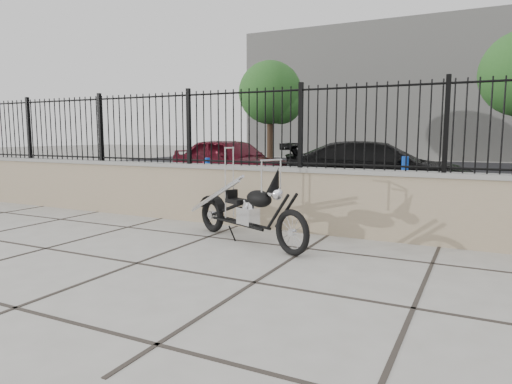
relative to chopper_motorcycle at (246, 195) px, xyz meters
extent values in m
plane|color=#99968E|center=(-0.62, -1.48, -0.65)|extent=(90.00, 90.00, 0.00)
plane|color=black|center=(-0.62, 11.02, -0.65)|extent=(30.00, 30.00, 0.00)
cube|color=gray|center=(-0.62, 1.02, -0.17)|extent=(14.00, 0.36, 0.96)
cube|color=black|center=(-0.62, 1.02, 0.91)|extent=(14.00, 0.08, 1.20)
cube|color=beige|center=(-0.62, 25.02, 3.35)|extent=(22.00, 6.00, 8.00)
imported|color=#480A14|center=(-3.71, 6.06, 0.03)|extent=(4.30, 2.68, 1.37)
imported|color=black|center=(0.58, 5.53, 0.00)|extent=(4.73, 2.72, 1.29)
cylinder|color=#0D1AD1|center=(-2.67, 3.20, -0.18)|extent=(0.14, 0.14, 0.94)
cylinder|color=#0E34D2|center=(1.54, 3.35, -0.12)|extent=(0.16, 0.16, 1.05)
cylinder|color=#382619|center=(-6.62, 14.97, 0.77)|extent=(0.28, 0.28, 2.84)
sphere|color=#3E742B|center=(-6.62, 14.97, 2.95)|extent=(3.03, 3.03, 3.03)
camera|label=1|loc=(2.85, -5.36, 0.81)|focal=32.00mm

